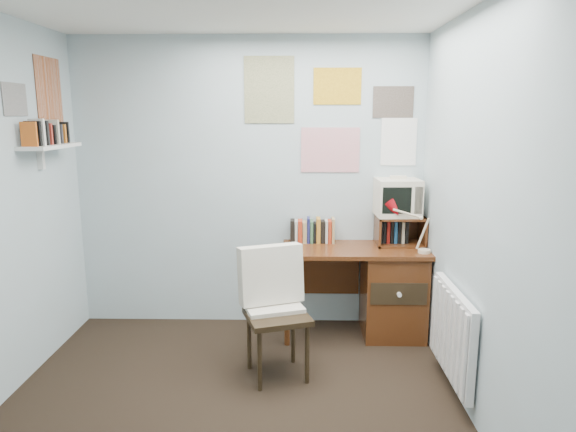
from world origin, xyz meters
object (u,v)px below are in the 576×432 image
at_px(desk_chair, 277,317).
at_px(radiator, 453,333).
at_px(desk, 386,288).
at_px(tv_riser, 400,230).
at_px(wall_shelf, 51,146).
at_px(desk_lamp, 425,231).
at_px(crt_tv, 397,196).

xyz_separation_m(desk_chair, radiator, (1.18, -0.19, -0.03)).
bearing_deg(desk, tv_riser, 42.96).
bearing_deg(desk_chair, tv_riser, 21.97).
bearing_deg(radiator, wall_shelf, 169.11).
relative_size(radiator, wall_shelf, 1.29).
bearing_deg(wall_shelf, desk_chair, -12.12).
distance_m(desk_lamp, wall_shelf, 2.93).
xyz_separation_m(desk_lamp, radiator, (0.02, -0.78, -0.52)).
bearing_deg(tv_riser, desk, -137.04).
relative_size(tv_riser, crt_tv, 1.12).
relative_size(desk_lamp, wall_shelf, 0.59).
xyz_separation_m(radiator, wall_shelf, (-2.86, 0.55, 1.20)).
bearing_deg(tv_riser, desk_lamp, -60.01).
relative_size(desk, tv_riser, 3.00).
bearing_deg(desk_chair, wall_shelf, 149.71).
height_order(tv_riser, radiator, tv_riser).
bearing_deg(crt_tv, radiator, -82.09).
height_order(desk, crt_tv, crt_tv).
distance_m(desk, radiator, 0.97).
height_order(desk_lamp, radiator, desk_lamp).
bearing_deg(radiator, desk_lamp, 91.47).
bearing_deg(desk_chair, desk_lamp, 8.85).
distance_m(desk, crt_tv, 0.79).
distance_m(desk_chair, radiator, 1.19).
xyz_separation_m(desk, desk_chair, (-0.89, -0.74, 0.04)).
bearing_deg(crt_tv, desk_chair, -141.09).
height_order(desk_lamp, wall_shelf, wall_shelf).
height_order(desk_chair, crt_tv, crt_tv).
distance_m(desk, wall_shelf, 2.87).
distance_m(desk_chair, desk_lamp, 1.39).
relative_size(tv_riser, radiator, 0.50).
height_order(desk, wall_shelf, wall_shelf).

